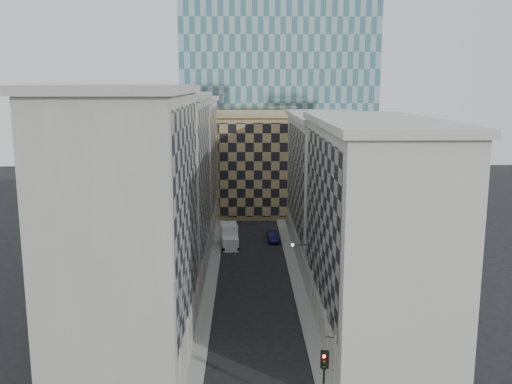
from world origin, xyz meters
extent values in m
cube|color=gray|center=(-5.25, 30.00, 0.07)|extent=(1.50, 100.00, 0.15)
cube|color=gray|center=(5.25, 30.00, 0.07)|extent=(1.50, 100.00, 0.15)
cube|color=gray|center=(-11.00, 11.00, 11.50)|extent=(10.00, 22.00, 23.00)
cube|color=gray|center=(-6.12, 11.00, 13.00)|extent=(0.25, 19.36, 18.00)
cube|color=gray|center=(-6.20, 11.00, 1.60)|extent=(0.45, 21.12, 3.20)
cube|color=gray|center=(-11.00, 11.00, 23.35)|extent=(10.80, 22.80, 0.70)
cylinder|color=gray|center=(-6.35, 2.75, 2.20)|extent=(0.90, 0.90, 4.40)
cylinder|color=gray|center=(-6.35, 8.25, 2.20)|extent=(0.90, 0.90, 4.40)
cylinder|color=gray|center=(-6.35, 13.75, 2.20)|extent=(0.90, 0.90, 4.40)
cylinder|color=gray|center=(-6.35, 19.25, 2.20)|extent=(0.90, 0.90, 4.40)
cube|color=gray|center=(-11.00, 33.00, 11.00)|extent=(10.00, 22.00, 22.00)
cube|color=gray|center=(-6.12, 33.00, 12.50)|extent=(0.25, 19.36, 17.00)
cube|color=gray|center=(-6.20, 33.00, 1.60)|extent=(0.45, 21.12, 3.20)
cube|color=gray|center=(-11.00, 33.00, 22.35)|extent=(10.80, 22.80, 0.70)
cylinder|color=gray|center=(-6.35, 24.75, 2.20)|extent=(0.90, 0.90, 4.40)
cylinder|color=gray|center=(-6.35, 30.25, 2.20)|extent=(0.90, 0.90, 4.40)
cylinder|color=gray|center=(-6.35, 35.75, 2.20)|extent=(0.90, 0.90, 4.40)
cylinder|color=gray|center=(-6.35, 41.25, 2.20)|extent=(0.90, 0.90, 4.40)
cube|color=gray|center=(-11.00, 55.00, 10.50)|extent=(10.00, 22.00, 21.00)
cube|color=gray|center=(-6.12, 55.00, 12.00)|extent=(0.25, 19.36, 16.00)
cube|color=gray|center=(-6.20, 55.00, 1.60)|extent=(0.45, 21.12, 3.20)
cube|color=gray|center=(-11.00, 55.00, 21.35)|extent=(10.80, 22.80, 0.70)
cylinder|color=gray|center=(-6.35, 46.75, 2.20)|extent=(0.90, 0.90, 4.40)
cylinder|color=gray|center=(-6.35, 52.25, 2.20)|extent=(0.90, 0.90, 4.40)
cylinder|color=gray|center=(-6.35, 57.75, 2.20)|extent=(0.90, 0.90, 4.40)
cylinder|color=gray|center=(-6.35, 63.25, 2.20)|extent=(0.90, 0.90, 4.40)
cube|color=#B8B2A8|center=(11.00, 15.00, 10.00)|extent=(10.00, 26.00, 20.00)
cube|color=gray|center=(6.12, 15.00, 11.50)|extent=(0.25, 22.88, 15.00)
cube|color=#B8B2A8|center=(6.20, 15.00, 1.60)|extent=(0.45, 24.96, 3.20)
cube|color=#B8B2A8|center=(11.00, 15.00, 20.35)|extent=(10.80, 26.80, 0.70)
cylinder|color=#B8B2A8|center=(6.35, 4.60, 2.20)|extent=(0.90, 0.90, 4.40)
cylinder|color=#B8B2A8|center=(6.35, 9.80, 2.20)|extent=(0.90, 0.90, 4.40)
cylinder|color=#B8B2A8|center=(6.35, 15.00, 2.20)|extent=(0.90, 0.90, 4.40)
cylinder|color=#B8B2A8|center=(6.35, 20.20, 2.20)|extent=(0.90, 0.90, 4.40)
cylinder|color=#B8B2A8|center=(6.35, 25.40, 2.20)|extent=(0.90, 0.90, 4.40)
cube|color=#B8B2A8|center=(11.00, 42.00, 9.50)|extent=(10.00, 28.00, 19.00)
cube|color=gray|center=(6.12, 42.00, 11.00)|extent=(0.25, 24.64, 14.00)
cube|color=#B8B2A8|center=(6.20, 42.00, 1.60)|extent=(0.45, 26.88, 3.20)
cube|color=#B8B2A8|center=(11.00, 42.00, 19.35)|extent=(10.80, 28.80, 0.70)
cube|color=tan|center=(2.00, 68.00, 9.00)|extent=(16.00, 14.00, 18.00)
cube|color=tan|center=(2.00, 60.90, 9.00)|extent=(15.20, 0.25, 16.50)
cube|color=tan|center=(2.00, 68.00, 18.40)|extent=(16.80, 14.80, 0.80)
cube|color=#2B2621|center=(0.00, 82.00, 14.00)|extent=(6.00, 6.00, 28.00)
cube|color=#2B2621|center=(0.00, 82.00, 28.70)|extent=(7.00, 7.00, 1.40)
cone|color=#2B2621|center=(0.00, 82.00, 39.40)|extent=(7.20, 7.20, 20.00)
cylinder|color=gray|center=(-5.90, 4.00, 8.00)|extent=(0.10, 2.33, 2.33)
cylinder|color=gray|center=(-5.90, 8.00, 8.00)|extent=(0.10, 2.33, 2.33)
cylinder|color=black|center=(5.10, 24.00, 6.20)|extent=(1.80, 0.08, 0.08)
sphere|color=#FFE5B2|center=(4.20, 24.00, 6.20)|extent=(0.36, 0.36, 0.36)
cube|color=black|center=(4.55, 0.70, 4.34)|extent=(0.45, 0.41, 1.23)
cube|color=black|center=(4.61, 0.89, 4.34)|extent=(0.60, 0.21, 1.40)
sphere|color=#FF0C07|center=(4.50, 0.53, 4.75)|extent=(0.22, 0.22, 0.22)
sphere|color=#331E05|center=(4.50, 0.53, 4.34)|extent=(0.22, 0.22, 0.22)
sphere|color=black|center=(4.50, 0.53, 3.93)|extent=(0.22, 0.22, 0.22)
cube|color=silver|center=(-3.20, 42.94, 0.94)|extent=(2.54, 2.72, 1.88)
cube|color=silver|center=(-3.46, 45.65, 1.62)|extent=(2.76, 3.98, 3.24)
cylinder|color=black|center=(-4.16, 42.01, 0.47)|extent=(0.40, 0.97, 0.94)
cylinder|color=black|center=(-2.07, 42.21, 0.47)|extent=(0.40, 0.97, 0.94)
cylinder|color=black|center=(-4.62, 46.80, 0.47)|extent=(0.40, 0.97, 0.94)
cylinder|color=black|center=(-2.54, 47.00, 0.47)|extent=(0.40, 0.97, 0.94)
imported|color=#0E0F36|center=(3.22, 47.61, 0.78)|extent=(1.86, 4.80, 1.56)
cylinder|color=black|center=(5.60, 4.78, 4.21)|extent=(0.82, 0.21, 0.06)
cube|color=tan|center=(5.40, 4.78, 3.80)|extent=(0.19, 0.72, 0.72)
camera|label=1|loc=(-1.10, -36.90, 23.78)|focal=40.00mm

